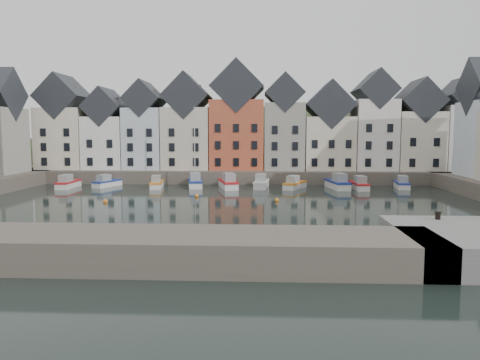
{
  "coord_description": "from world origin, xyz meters",
  "views": [
    {
      "loc": [
        4.28,
        -50.0,
        8.24
      ],
      "look_at": [
        1.56,
        6.0,
        2.42
      ],
      "focal_mm": 35.0,
      "sensor_mm": 36.0,
      "label": 1
    }
  ],
  "objects": [
    {
      "name": "boat_b",
      "position": [
        -19.13,
        18.67,
        0.61
      ],
      "size": [
        3.33,
        5.58,
        2.05
      ],
      "rotation": [
        0.0,
        0.0,
        -0.34
      ],
      "color": "silver",
      "rests_on": "ground"
    },
    {
      "name": "boat_e",
      "position": [
        -0.69,
        17.43,
        0.74
      ],
      "size": [
        3.51,
        6.81,
        2.5
      ],
      "rotation": [
        0.0,
        0.0,
        0.24
      ],
      "color": "silver",
      "rests_on": "ground"
    },
    {
      "name": "ground",
      "position": [
        0.0,
        0.0,
        0.0
      ],
      "size": [
        260.0,
        260.0,
        0.0
      ],
      "primitive_type": "plane",
      "color": "black",
      "rests_on": "ground"
    },
    {
      "name": "boat_c",
      "position": [
        -11.26,
        17.54,
        0.62
      ],
      "size": [
        2.39,
        5.56,
        2.07
      ],
      "rotation": [
        0.0,
        0.0,
        0.14
      ],
      "color": "silver",
      "rests_on": "ground"
    },
    {
      "name": "boat_a",
      "position": [
        -24.25,
        16.75,
        0.66
      ],
      "size": [
        1.87,
        5.83,
        2.23
      ],
      "rotation": [
        0.0,
        0.0,
        0.01
      ],
      "color": "silver",
      "rests_on": "ground"
    },
    {
      "name": "far_terrace",
      "position": [
        3.21,
        28.0,
        8.88
      ],
      "size": [
        72.37,
        8.16,
        17.78
      ],
      "color": "#EDE0C6",
      "rests_on": "far_quay"
    },
    {
      "name": "near_wall",
      "position": [
        -10.0,
        -22.0,
        1.0
      ],
      "size": [
        50.0,
        6.0,
        2.0
      ],
      "primitive_type": "cube",
      "color": "brown",
      "rests_on": "ground"
    },
    {
      "name": "mooring_bollard",
      "position": [
        16.79,
        -16.5,
        2.31
      ],
      "size": [
        0.48,
        0.48,
        0.56
      ],
      "color": "black",
      "rests_on": "near_quay"
    },
    {
      "name": "boat_f",
      "position": [
        4.09,
        18.07,
        0.7
      ],
      "size": [
        2.41,
        6.22,
        2.33
      ],
      "rotation": [
        0.0,
        0.0,
        -0.09
      ],
      "color": "silver",
      "rests_on": "ground"
    },
    {
      "name": "boat_d",
      "position": [
        -5.73,
        18.6,
        0.79
      ],
      "size": [
        3.04,
        6.58,
        12.1
      ],
      "rotation": [
        0.0,
        0.0,
        0.18
      ],
      "color": "silver",
      "rests_on": "ground"
    },
    {
      "name": "boat_j",
      "position": [
        24.55,
        18.65,
        0.63
      ],
      "size": [
        2.43,
        5.66,
        2.1
      ],
      "rotation": [
        0.0,
        0.0,
        -0.14
      ],
      "color": "silver",
      "rests_on": "ground"
    },
    {
      "name": "hillside",
      "position": [
        0.02,
        56.0,
        -17.96
      ],
      "size": [
        153.6,
        70.4,
        64.0
      ],
      "color": "#24381C",
      "rests_on": "ground"
    },
    {
      "name": "boat_i",
      "position": [
        18.07,
        17.07,
        0.66
      ],
      "size": [
        2.12,
        5.84,
        2.21
      ],
      "rotation": [
        0.0,
        0.0,
        0.06
      ],
      "color": "silver",
      "rests_on": "ground"
    },
    {
      "name": "boat_g",
      "position": [
        8.9,
        17.44,
        0.64
      ],
      "size": [
        3.9,
        5.82,
        2.15
      ],
      "rotation": [
        0.0,
        0.0,
        -0.43
      ],
      "color": "silver",
      "rests_on": "ground"
    },
    {
      "name": "mooring_buoys",
      "position": [
        -4.0,
        5.33,
        0.15
      ],
      "size": [
        20.5,
        5.5,
        0.5
      ],
      "color": "orange",
      "rests_on": "ground"
    },
    {
      "name": "far_quay",
      "position": [
        0.0,
        30.0,
        1.0
      ],
      "size": [
        90.0,
        16.0,
        2.0
      ],
      "primitive_type": "cube",
      "color": "brown",
      "rests_on": "ground"
    },
    {
      "name": "boat_h",
      "position": [
        15.16,
        17.73,
        0.76
      ],
      "size": [
        3.01,
        6.86,
        2.55
      ],
      "rotation": [
        0.0,
        0.0,
        0.15
      ],
      "color": "silver",
      "rests_on": "ground"
    }
  ]
}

